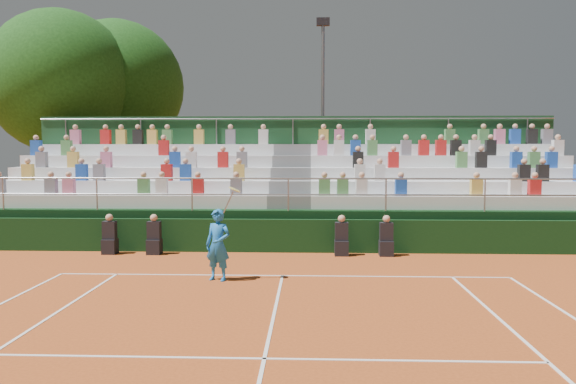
{
  "coord_description": "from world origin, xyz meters",
  "views": [
    {
      "loc": [
        0.66,
        -13.5,
        3.05
      ],
      "look_at": [
        0.0,
        3.5,
        1.8
      ],
      "focal_mm": 35.0,
      "sensor_mm": 36.0,
      "label": 1
    }
  ],
  "objects_px": {
    "tree_west": "(61,83)",
    "tree_east": "(117,87)",
    "floodlight_mast": "(323,103)",
    "tennis_player": "(218,245)"
  },
  "relations": [
    {
      "from": "tree_west",
      "to": "tree_east",
      "type": "xyz_separation_m",
      "value": [
        1.79,
        2.35,
        0.06
      ]
    },
    {
      "from": "tree_west",
      "to": "floodlight_mast",
      "type": "distance_m",
      "value": 12.01
    },
    {
      "from": "tree_west",
      "to": "floodlight_mast",
      "type": "relative_size",
      "value": 1.04
    },
    {
      "from": "tree_west",
      "to": "tree_east",
      "type": "relative_size",
      "value": 0.99
    },
    {
      "from": "tree_east",
      "to": "tennis_player",
      "type": "bearing_deg",
      "value": -63.4
    },
    {
      "from": "tree_west",
      "to": "floodlight_mast",
      "type": "bearing_deg",
      "value": 2.78
    },
    {
      "from": "tennis_player",
      "to": "tree_east",
      "type": "xyz_separation_m",
      "value": [
        -7.43,
        14.83,
        5.37
      ]
    },
    {
      "from": "tennis_player",
      "to": "floodlight_mast",
      "type": "relative_size",
      "value": 0.24
    },
    {
      "from": "tree_east",
      "to": "floodlight_mast",
      "type": "xyz_separation_m",
      "value": [
        10.16,
        -1.77,
        -0.99
      ]
    },
    {
      "from": "tennis_player",
      "to": "floodlight_mast",
      "type": "xyz_separation_m",
      "value": [
        2.74,
        13.06,
        4.38
      ]
    }
  ]
}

